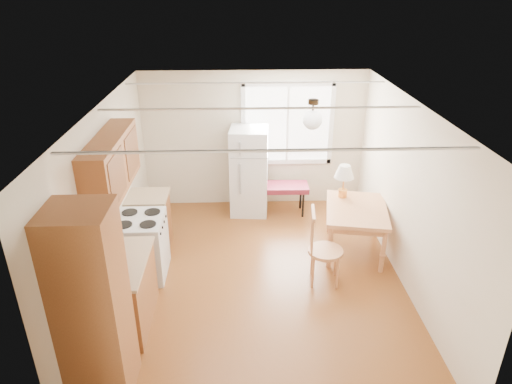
{
  "coord_description": "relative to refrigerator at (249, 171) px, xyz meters",
  "views": [
    {
      "loc": [
        -0.26,
        -5.4,
        3.89
      ],
      "look_at": [
        -0.04,
        0.48,
        1.15
      ],
      "focal_mm": 32.0,
      "sensor_mm": 36.0,
      "label": 1
    }
  ],
  "objects": [
    {
      "name": "room_shell",
      "position": [
        0.1,
        -2.12,
        0.46
      ],
      "size": [
        4.6,
        5.6,
        2.62
      ],
      "color": "#582D12",
      "rests_on": "ground"
    },
    {
      "name": "kitchen_run",
      "position": [
        -1.62,
        -2.75,
        0.05
      ],
      "size": [
        0.65,
        3.4,
        2.2
      ],
      "color": "brown",
      "rests_on": "ground"
    },
    {
      "name": "window_unit",
      "position": [
        0.7,
        0.35,
        0.76
      ],
      "size": [
        1.64,
        0.05,
        1.51
      ],
      "color": "white",
      "rests_on": "room_shell"
    },
    {
      "name": "pendant_light",
      "position": [
        0.8,
        -1.72,
        1.44
      ],
      "size": [
        0.26,
        0.26,
        0.4
      ],
      "color": "black",
      "rests_on": "room_shell"
    },
    {
      "name": "refrigerator",
      "position": [
        0.0,
        0.0,
        0.0
      ],
      "size": [
        0.7,
        0.71,
        1.58
      ],
      "rotation": [
        0.0,
        0.0,
        -0.09
      ],
      "color": "silver",
      "rests_on": "ground"
    },
    {
      "name": "bench",
      "position": [
        0.45,
        -0.1,
        -0.29
      ],
      "size": [
        1.22,
        0.47,
        0.56
      ],
      "rotation": [
        0.0,
        0.0,
        -0.02
      ],
      "color": "maroon",
      "rests_on": "ground"
    },
    {
      "name": "dining_table",
      "position": [
        1.6,
        -1.42,
        -0.14
      ],
      "size": [
        1.11,
        1.35,
        0.75
      ],
      "rotation": [
        0.0,
        0.0,
        -0.18
      ],
      "color": "#AF6E43",
      "rests_on": "ground"
    },
    {
      "name": "chair",
      "position": [
        0.89,
        -2.2,
        -0.15
      ],
      "size": [
        0.5,
        0.49,
        1.11
      ],
      "rotation": [
        0.0,
        0.0,
        -0.11
      ],
      "color": "#AF6E43",
      "rests_on": "ground"
    },
    {
      "name": "table_lamp",
      "position": [
        1.46,
        -1.02,
        0.35
      ],
      "size": [
        0.31,
        0.31,
        0.54
      ],
      "rotation": [
        0.0,
        0.0,
        -0.02
      ],
      "color": "gold",
      "rests_on": "dining_table"
    },
    {
      "name": "coffee_maker",
      "position": [
        -1.62,
        -3.3,
        0.23
      ],
      "size": [
        0.22,
        0.25,
        0.33
      ],
      "rotation": [
        0.0,
        0.0,
        -0.32
      ],
      "color": "black",
      "rests_on": "kitchen_run"
    },
    {
      "name": "kettle",
      "position": [
        -1.65,
        -2.96,
        0.22
      ],
      "size": [
        0.14,
        0.14,
        0.26
      ],
      "color": "red",
      "rests_on": "kitchen_run"
    }
  ]
}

